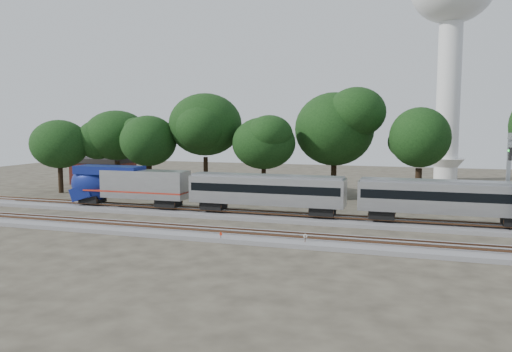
{
  "coord_description": "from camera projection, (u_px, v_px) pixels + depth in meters",
  "views": [
    {
      "loc": [
        16.5,
        -46.51,
        10.44
      ],
      "look_at": [
        0.31,
        5.0,
        4.79
      ],
      "focal_mm": 35.0,
      "sensor_mm": 36.0,
      "label": 1
    }
  ],
  "objects": [
    {
      "name": "tree_2",
      "position": [
        148.0,
        141.0,
        72.89
      ],
      "size": [
        8.09,
        8.09,
        11.41
      ],
      "color": "black",
      "rests_on": "ground"
    },
    {
      "name": "water_tower",
      "position": [
        452.0,
        13.0,
        88.83
      ],
      "size": [
        14.67,
        14.67,
        40.6
      ],
      "color": "silver",
      "rests_on": "ground"
    },
    {
      "name": "tree_5",
      "position": [
        334.0,
        129.0,
        71.81
      ],
      "size": [
        9.85,
        9.85,
        13.89
      ],
      "color": "black",
      "rests_on": "ground"
    },
    {
      "name": "tree_4",
      "position": [
        264.0,
        143.0,
        68.71
      ],
      "size": [
        7.91,
        7.91,
        11.15
      ],
      "color": "black",
      "rests_on": "ground"
    },
    {
      "name": "switch_stand_red",
      "position": [
        221.0,
        236.0,
        43.96
      ],
      "size": [
        0.29,
        0.12,
        0.92
      ],
      "rotation": [
        0.0,
        0.0,
        -0.31
      ],
      "color": "#512D19",
      "rests_on": "ground"
    },
    {
      "name": "ground",
      "position": [
        238.0,
        228.0,
        50.13
      ],
      "size": [
        160.0,
        160.0,
        0.0
      ],
      "primitive_type": "plane",
      "color": "#383328",
      "rests_on": "ground"
    },
    {
      "name": "track_far",
      "position": [
        256.0,
        216.0,
        55.8
      ],
      "size": [
        160.0,
        5.0,
        0.73
      ],
      "color": "slate",
      "rests_on": "ground"
    },
    {
      "name": "track_near",
      "position": [
        224.0,
        235.0,
        46.32
      ],
      "size": [
        160.0,
        5.0,
        0.73
      ],
      "color": "slate",
      "rests_on": "ground"
    },
    {
      "name": "tree_1",
      "position": [
        117.0,
        135.0,
        77.02
      ],
      "size": [
        8.83,
        8.83,
        12.44
      ],
      "color": "black",
      "rests_on": "ground"
    },
    {
      "name": "tree_0",
      "position": [
        59.0,
        144.0,
        75.17
      ],
      "size": [
        7.53,
        7.53,
        10.61
      ],
      "color": "black",
      "rests_on": "ground"
    },
    {
      "name": "switch_stand_white",
      "position": [
        305.0,
        238.0,
        42.5
      ],
      "size": [
        0.35,
        0.14,
        1.12
      ],
      "rotation": [
        0.0,
        0.0,
        0.3
      ],
      "color": "#512D19",
      "rests_on": "ground"
    },
    {
      "name": "tree_3",
      "position": [
        205.0,
        125.0,
        73.07
      ],
      "size": [
        10.5,
        10.5,
        14.81
      ],
      "color": "black",
      "rests_on": "ground"
    },
    {
      "name": "brick_building",
      "position": [
        103.0,
        171.0,
        87.41
      ],
      "size": [
        9.73,
        7.04,
        4.56
      ],
      "rotation": [
        0.0,
        0.0,
        -0.03
      ],
      "color": "maroon",
      "rests_on": "ground"
    },
    {
      "name": "switch_lever",
      "position": [
        266.0,
        243.0,
        43.1
      ],
      "size": [
        0.55,
        0.39,
        0.3
      ],
      "primitive_type": "cube",
      "rotation": [
        0.0,
        0.0,
        -0.2
      ],
      "color": "#512D19",
      "rests_on": "ground"
    },
    {
      "name": "tree_6",
      "position": [
        420.0,
        138.0,
        64.36
      ],
      "size": [
        8.84,
        8.84,
        12.46
      ],
      "color": "black",
      "rests_on": "ground"
    }
  ]
}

